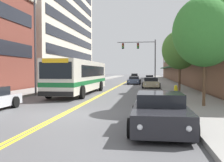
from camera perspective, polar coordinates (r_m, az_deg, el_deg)
ground_plane at (r=48.48m, az=3.38°, el=-0.13°), size 240.00×240.00×0.00m
sidewalk_left at (r=49.58m, az=-4.89°, el=0.02°), size 3.32×106.00×0.18m
sidewalk_right at (r=48.43m, az=11.86°, el=-0.08°), size 3.32×106.00×0.18m
centre_line at (r=48.48m, az=3.38°, el=-0.13°), size 0.34×106.00×0.01m
office_tower_left at (r=48.74m, az=-15.48°, el=13.32°), size 12.08×28.45×22.88m
storefront_row_right at (r=49.18m, az=18.78°, el=4.78°), size 9.10×68.00×8.58m
city_bus at (r=22.86m, az=-7.27°, el=1.29°), size 2.86×12.25×2.92m
car_white_parked_left_near at (r=36.01m, az=-5.35°, el=0.08°), size 2.19×4.54×1.42m
car_charcoal_parked_right_foreground at (r=9.14m, az=10.88°, el=-6.94°), size 2.10×4.58×1.28m
car_beige_parked_right_mid at (r=31.12m, az=8.90°, el=-0.43°), size 2.16×4.19×1.26m
car_dark_grey_parked_right_far at (r=54.62m, az=8.58°, el=0.70°), size 2.07×4.60×1.15m
car_black_moving_lead at (r=67.72m, az=5.19°, el=1.09°), size 2.14×4.71×1.37m
car_slate_blue_moving_second at (r=39.50m, az=5.09°, el=0.14°), size 1.99×4.82×1.19m
traffic_signal_mast at (r=40.97m, az=7.00°, el=6.47°), size 6.23×0.38×7.10m
street_lamp_left_near at (r=21.89m, az=-16.37°, el=11.24°), size 2.74×0.28×9.32m
street_tree_right_near at (r=14.47m, az=20.46°, el=10.50°), size 3.43×3.43×5.87m
street_tree_right_mid at (r=24.79m, az=15.23°, el=6.87°), size 3.38×3.38×5.76m
fire_hydrant at (r=18.08m, az=14.38°, el=-2.33°), size 0.34×0.26×0.90m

